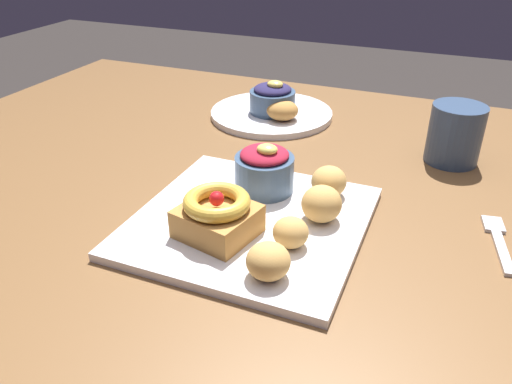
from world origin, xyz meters
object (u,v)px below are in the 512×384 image
(fritter_middle, at_px, (268,261))
(fork, at_px, (498,239))
(berry_ramekin, at_px, (264,170))
(fritter_back, at_px, (291,232))
(fritter_extra, at_px, (331,182))
(back_plate, at_px, (271,114))
(back_pastry, at_px, (282,110))
(cake_slice, at_px, (217,215))
(fritter_front, at_px, (322,204))
(coffee_mug, at_px, (455,134))
(front_plate, at_px, (250,221))
(back_ramekin, at_px, (272,98))

(fritter_middle, distance_m, fork, 0.30)
(berry_ramekin, relative_size, fritter_back, 1.94)
(fritter_back, bearing_deg, fritter_extra, 84.66)
(back_plate, height_order, back_pastry, back_pastry)
(cake_slice, height_order, fritter_front, cake_slice)
(back_plate, relative_size, coffee_mug, 2.52)
(front_plate, bearing_deg, fritter_back, -29.27)
(coffee_mug, bearing_deg, fritter_front, -117.47)
(back_plate, distance_m, back_ramekin, 0.03)
(back_plate, bearing_deg, fritter_front, -59.94)
(back_plate, bearing_deg, front_plate, -73.01)
(berry_ramekin, distance_m, fork, 0.31)
(berry_ramekin, relative_size, back_ramekin, 0.94)
(back_ramekin, distance_m, coffee_mug, 0.35)
(fritter_extra, xyz_separation_m, coffee_mug, (0.15, 0.21, 0.01))
(fork, xyz_separation_m, coffee_mug, (-0.07, 0.22, 0.05))
(fritter_front, height_order, fritter_middle, fritter_front)
(fork, bearing_deg, fritter_middle, 118.86)
(back_ramekin, bearing_deg, back_pastry, -43.48)
(front_plate, distance_m, cake_slice, 0.06)
(front_plate, xyz_separation_m, coffee_mug, (0.23, 0.30, 0.04))
(fritter_back, height_order, fritter_extra, fritter_extra)
(fritter_middle, bearing_deg, cake_slice, 148.60)
(back_pastry, bearing_deg, fritter_front, -62.02)
(front_plate, distance_m, back_plate, 0.40)
(back_pastry, bearing_deg, fritter_extra, -56.86)
(back_ramekin, bearing_deg, fork, -34.93)
(fritter_middle, bearing_deg, back_plate, 110.59)
(fritter_front, relative_size, fork, 0.42)
(front_plate, height_order, back_pastry, back_pastry)
(front_plate, xyz_separation_m, cake_slice, (-0.02, -0.05, 0.03))
(fritter_extra, height_order, back_pastry, fritter_extra)
(front_plate, relative_size, fritter_extra, 5.75)
(front_plate, bearing_deg, back_pastry, 103.20)
(fritter_extra, relative_size, back_plate, 0.21)
(fritter_middle, relative_size, fritter_back, 1.14)
(fork, bearing_deg, berry_ramekin, 82.18)
(back_ramekin, height_order, fork, back_ramekin)
(fritter_extra, xyz_separation_m, back_plate, (-0.20, 0.28, -0.03))
(berry_ramekin, relative_size, back_plate, 0.35)
(berry_ramekin, distance_m, back_plate, 0.32)
(front_plate, relative_size, back_ramekin, 3.25)
(fritter_extra, distance_m, back_pastry, 0.30)
(front_plate, distance_m, berry_ramekin, 0.09)
(back_plate, height_order, fork, back_plate)
(fork, height_order, coffee_mug, coffee_mug)
(berry_ramekin, distance_m, fritter_extra, 0.10)
(fork, bearing_deg, back_ramekin, 45.21)
(cake_slice, height_order, back_pastry, cake_slice)
(fritter_middle, relative_size, fork, 0.39)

